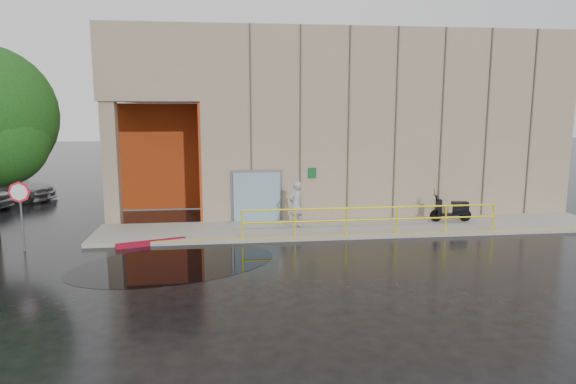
{
  "coord_description": "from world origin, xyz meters",
  "views": [
    {
      "loc": [
        -1.05,
        -14.74,
        4.8
      ],
      "look_at": [
        1.13,
        3.0,
        1.82
      ],
      "focal_mm": 32.0,
      "sensor_mm": 36.0,
      "label": 1
    }
  ],
  "objects_px": {
    "person": "(296,205)",
    "red_curb": "(151,243)",
    "stop_sign": "(20,200)",
    "car_c": "(7,187)",
    "scooter": "(452,203)"
  },
  "relations": [
    {
      "from": "car_c",
      "to": "red_curb",
      "type": "bearing_deg",
      "value": -127.3
    },
    {
      "from": "car_c",
      "to": "scooter",
      "type": "bearing_deg",
      "value": -100.16
    },
    {
      "from": "person",
      "to": "red_curb",
      "type": "relative_size",
      "value": 0.76
    },
    {
      "from": "red_curb",
      "to": "car_c",
      "type": "height_order",
      "value": "car_c"
    },
    {
      "from": "person",
      "to": "car_c",
      "type": "distance_m",
      "value": 16.3
    },
    {
      "from": "red_curb",
      "to": "car_c",
      "type": "xyz_separation_m",
      "value": [
        -8.61,
        9.91,
        0.62
      ]
    },
    {
      "from": "person",
      "to": "stop_sign",
      "type": "relative_size",
      "value": 0.77
    },
    {
      "from": "person",
      "to": "scooter",
      "type": "relative_size",
      "value": 1.06
    },
    {
      "from": "person",
      "to": "stop_sign",
      "type": "height_order",
      "value": "stop_sign"
    },
    {
      "from": "person",
      "to": "red_curb",
      "type": "height_order",
      "value": "person"
    },
    {
      "from": "person",
      "to": "car_c",
      "type": "relative_size",
      "value": 0.37
    },
    {
      "from": "scooter",
      "to": "stop_sign",
      "type": "relative_size",
      "value": 0.73
    },
    {
      "from": "person",
      "to": "red_curb",
      "type": "xyz_separation_m",
      "value": [
        -5.3,
        -1.42,
        -0.97
      ]
    },
    {
      "from": "red_curb",
      "to": "scooter",
      "type": "bearing_deg",
      "value": 8.38
    },
    {
      "from": "person",
      "to": "stop_sign",
      "type": "xyz_separation_m",
      "value": [
        -9.45,
        -1.64,
        0.68
      ]
    }
  ]
}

